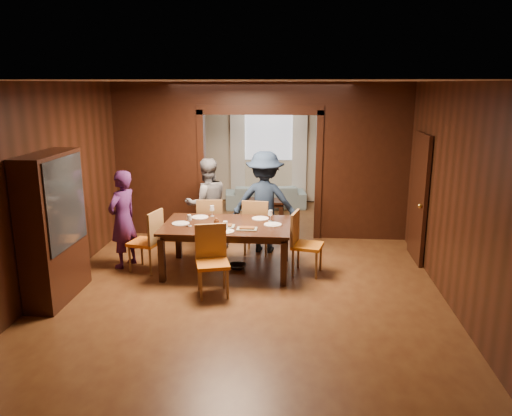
# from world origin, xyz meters

# --- Properties ---
(floor) EXTENTS (9.00, 9.00, 0.00)m
(floor) POSITION_xyz_m (0.00, 0.00, 0.00)
(floor) COLOR #512A16
(floor) RESTS_ON ground
(ceiling) EXTENTS (5.50, 9.00, 0.02)m
(ceiling) POSITION_xyz_m (0.00, 0.00, 2.90)
(ceiling) COLOR silver
(ceiling) RESTS_ON room_walls
(room_walls) EXTENTS (5.52, 9.01, 2.90)m
(room_walls) POSITION_xyz_m (0.00, 1.89, 1.51)
(room_walls) COLOR black
(room_walls) RESTS_ON floor
(person_purple) EXTENTS (0.56, 0.67, 1.56)m
(person_purple) POSITION_xyz_m (-2.03, -0.24, 0.78)
(person_purple) COLOR #401A4C
(person_purple) RESTS_ON floor
(person_grey) EXTENTS (0.97, 0.88, 1.61)m
(person_grey) POSITION_xyz_m (-0.87, 0.78, 0.81)
(person_grey) COLOR slate
(person_grey) RESTS_ON floor
(person_navy) EXTENTS (1.16, 0.70, 1.76)m
(person_navy) POSITION_xyz_m (0.15, 0.71, 0.88)
(person_navy) COLOR #18263D
(person_navy) RESTS_ON floor
(sofa) EXTENTS (1.95, 0.98, 0.55)m
(sofa) POSITION_xyz_m (-0.04, 3.85, 0.27)
(sofa) COLOR #80A0A8
(sofa) RESTS_ON floor
(serving_bowl) EXTENTS (0.28, 0.28, 0.07)m
(serving_bowl) POSITION_xyz_m (-0.22, -0.22, 0.79)
(serving_bowl) COLOR black
(serving_bowl) RESTS_ON dining_table
(dining_table) EXTENTS (1.96, 1.22, 0.76)m
(dining_table) POSITION_xyz_m (-0.36, -0.31, 0.38)
(dining_table) COLOR black
(dining_table) RESTS_ON floor
(coffee_table) EXTENTS (0.80, 0.50, 0.40)m
(coffee_table) POSITION_xyz_m (0.06, 2.90, 0.20)
(coffee_table) COLOR black
(coffee_table) RESTS_ON floor
(chair_left) EXTENTS (0.53, 0.53, 0.97)m
(chair_left) POSITION_xyz_m (-1.65, -0.38, 0.48)
(chair_left) COLOR orange
(chair_left) RESTS_ON floor
(chair_right) EXTENTS (0.53, 0.53, 0.97)m
(chair_right) POSITION_xyz_m (0.88, -0.33, 0.48)
(chair_right) COLOR orange
(chair_right) RESTS_ON floor
(chair_far_l) EXTENTS (0.48, 0.48, 0.97)m
(chair_far_l) POSITION_xyz_m (-0.78, 0.60, 0.48)
(chair_far_l) COLOR #C24D12
(chair_far_l) RESTS_ON floor
(chair_far_r) EXTENTS (0.48, 0.48, 0.97)m
(chair_far_r) POSITION_xyz_m (0.03, 0.58, 0.48)
(chair_far_r) COLOR #DB5E14
(chair_far_r) RESTS_ON floor
(chair_near) EXTENTS (0.54, 0.54, 0.97)m
(chair_near) POSITION_xyz_m (-0.44, -1.23, 0.48)
(chair_near) COLOR #BF5F12
(chair_near) RESTS_ON floor
(hutch) EXTENTS (0.40, 1.20, 2.00)m
(hutch) POSITION_xyz_m (-2.53, -1.50, 1.00)
(hutch) COLOR black
(hutch) RESTS_ON floor
(door_right) EXTENTS (0.06, 0.90, 2.10)m
(door_right) POSITION_xyz_m (2.70, 0.50, 1.05)
(door_right) COLOR black
(door_right) RESTS_ON floor
(window_far) EXTENTS (1.20, 0.03, 1.30)m
(window_far) POSITION_xyz_m (0.00, 4.44, 1.70)
(window_far) COLOR silver
(window_far) RESTS_ON back_wall
(curtain_left) EXTENTS (0.35, 0.06, 2.40)m
(curtain_left) POSITION_xyz_m (-0.75, 4.40, 1.25)
(curtain_left) COLOR white
(curtain_left) RESTS_ON back_wall
(curtain_right) EXTENTS (0.35, 0.06, 2.40)m
(curtain_right) POSITION_xyz_m (0.75, 4.40, 1.25)
(curtain_right) COLOR white
(curtain_right) RESTS_ON back_wall
(plate_left) EXTENTS (0.27, 0.27, 0.01)m
(plate_left) POSITION_xyz_m (-1.08, -0.35, 0.77)
(plate_left) COLOR silver
(plate_left) RESTS_ON dining_table
(plate_far_l) EXTENTS (0.27, 0.27, 0.01)m
(plate_far_l) POSITION_xyz_m (-0.85, 0.04, 0.77)
(plate_far_l) COLOR white
(plate_far_l) RESTS_ON dining_table
(plate_far_r) EXTENTS (0.27, 0.27, 0.01)m
(plate_far_r) POSITION_xyz_m (0.13, 0.05, 0.77)
(plate_far_r) COLOR white
(plate_far_r) RESTS_ON dining_table
(plate_right) EXTENTS (0.27, 0.27, 0.01)m
(plate_right) POSITION_xyz_m (0.34, -0.29, 0.77)
(plate_right) COLOR white
(plate_right) RESTS_ON dining_table
(plate_near) EXTENTS (0.27, 0.27, 0.01)m
(plate_near) POSITION_xyz_m (-0.33, -0.70, 0.77)
(plate_near) COLOR white
(plate_near) RESTS_ON dining_table
(platter_a) EXTENTS (0.30, 0.20, 0.04)m
(platter_a) POSITION_xyz_m (-0.38, -0.44, 0.78)
(platter_a) COLOR gray
(platter_a) RESTS_ON dining_table
(platter_b) EXTENTS (0.30, 0.20, 0.04)m
(platter_b) POSITION_xyz_m (-0.03, -0.56, 0.78)
(platter_b) COLOR gray
(platter_b) RESTS_ON dining_table
(wineglass_left) EXTENTS (0.08, 0.08, 0.18)m
(wineglass_left) POSITION_xyz_m (-0.91, -0.47, 0.85)
(wineglass_left) COLOR silver
(wineglass_left) RESTS_ON dining_table
(wineglass_far) EXTENTS (0.08, 0.08, 0.18)m
(wineglass_far) POSITION_xyz_m (-0.67, 0.14, 0.85)
(wineglass_far) COLOR silver
(wineglass_far) RESTS_ON dining_table
(wineglass_right) EXTENTS (0.08, 0.08, 0.18)m
(wineglass_right) POSITION_xyz_m (0.30, -0.09, 0.85)
(wineglass_right) COLOR silver
(wineglass_right) RESTS_ON dining_table
(tumbler) EXTENTS (0.07, 0.07, 0.14)m
(tumbler) POSITION_xyz_m (-0.34, -0.64, 0.83)
(tumbler) COLOR white
(tumbler) RESTS_ON dining_table
(condiment_jar) EXTENTS (0.08, 0.08, 0.11)m
(condiment_jar) POSITION_xyz_m (-0.51, -0.39, 0.82)
(condiment_jar) COLOR #502912
(condiment_jar) RESTS_ON dining_table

